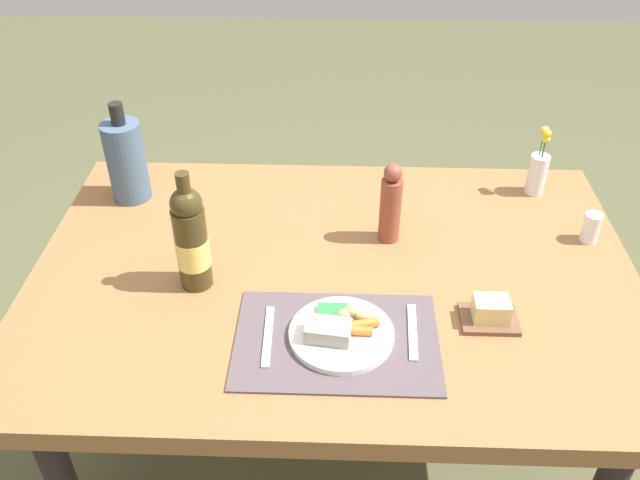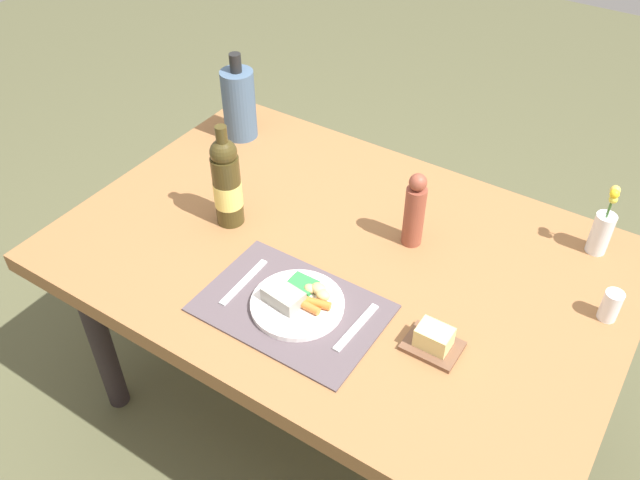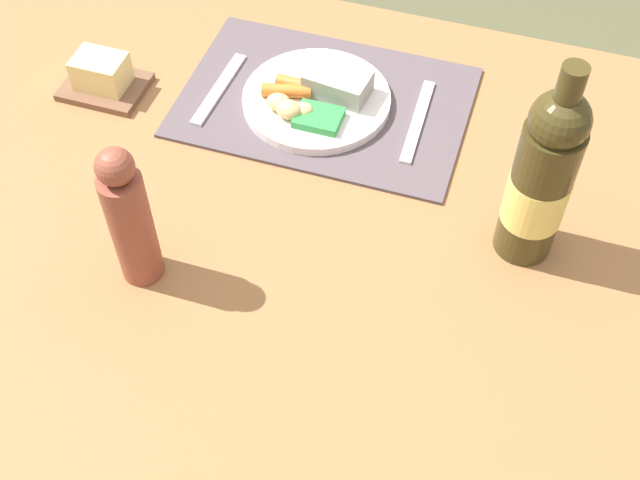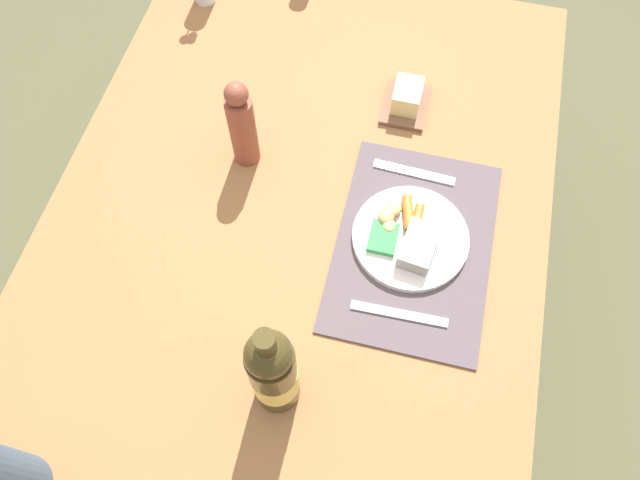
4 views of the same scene
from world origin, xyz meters
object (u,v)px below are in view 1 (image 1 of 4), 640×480
at_px(knife, 413,332).
at_px(butter_dish, 490,313).
at_px(fork, 268,336).
at_px(dinner_plate, 341,331).
at_px(cooler_bottle, 126,160).
at_px(dining_table, 334,292).
at_px(wine_bottle, 191,239).
at_px(salt_shaker, 591,228).
at_px(flower_vase, 538,170).
at_px(pepper_mill, 391,204).

bearing_deg(knife, butter_dish, 17.99).
bearing_deg(fork, dinner_plate, 1.66).
relative_size(fork, knife, 1.06).
relative_size(dinner_plate, cooler_bottle, 0.80).
bearing_deg(fork, dining_table, 58.00).
relative_size(knife, wine_bottle, 0.56).
bearing_deg(wine_bottle, salt_shaker, 11.75).
height_order(dining_table, butter_dish, butter_dish).
bearing_deg(cooler_bottle, knife, -34.88).
bearing_deg(flower_vase, butter_dish, -111.92).
xyz_separation_m(dinner_plate, knife, (0.16, 0.02, -0.01)).
xyz_separation_m(pepper_mill, butter_dish, (0.22, -0.31, -0.08)).
height_order(knife, salt_shaker, salt_shaker).
height_order(fork, flower_vase, flower_vase).
bearing_deg(dining_table, pepper_mill, 44.83).
relative_size(dinner_plate, butter_dish, 1.80).
bearing_deg(salt_shaker, fork, -154.15).
relative_size(dinner_plate, wine_bottle, 0.75).
distance_m(butter_dish, flower_vase, 0.60).
bearing_deg(cooler_bottle, dinner_plate, -42.19).
bearing_deg(dining_table, wine_bottle, -169.98).
relative_size(fork, butter_dish, 1.43).
bearing_deg(dining_table, cooler_bottle, 151.72).
height_order(salt_shaker, flower_vase, flower_vase).
bearing_deg(cooler_bottle, dining_table, -28.28).
distance_m(butter_dish, wine_bottle, 0.71).
height_order(dinner_plate, pepper_mill, pepper_mill).
bearing_deg(wine_bottle, dinner_plate, -26.45).
height_order(dining_table, dinner_plate, dinner_plate).
xyz_separation_m(fork, wine_bottle, (-0.19, 0.18, 0.12)).
xyz_separation_m(dining_table, dinner_plate, (0.02, -0.23, 0.09)).
height_order(dining_table, cooler_bottle, cooler_bottle).
height_order(dinner_plate, wine_bottle, wine_bottle).
xyz_separation_m(dining_table, salt_shaker, (0.67, 0.15, 0.11)).
xyz_separation_m(dining_table, cooler_bottle, (-0.59, 0.32, 0.19)).
bearing_deg(flower_vase, pepper_mill, -151.09).
bearing_deg(knife, salt_shaker, 39.32).
height_order(dining_table, pepper_mill, pepper_mill).
bearing_deg(flower_vase, dinner_plate, -132.27).
distance_m(dinner_plate, flower_vase, 0.84).
bearing_deg(salt_shaker, flower_vase, 111.79).
xyz_separation_m(wine_bottle, flower_vase, (0.91, 0.44, -0.06)).
xyz_separation_m(knife, pepper_mill, (-0.04, 0.36, 0.10)).
height_order(dining_table, fork, fork).
relative_size(salt_shaker, flower_vase, 0.39).
height_order(pepper_mill, cooler_bottle, cooler_bottle).
distance_m(knife, flower_vase, 0.72).
xyz_separation_m(wine_bottle, salt_shaker, (1.01, 0.21, -0.09)).
xyz_separation_m(fork, flower_vase, (0.72, 0.63, 0.07)).
bearing_deg(flower_vase, fork, -139.02).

